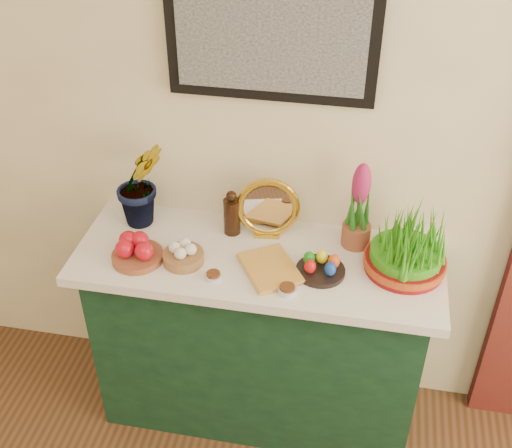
% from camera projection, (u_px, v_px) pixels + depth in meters
% --- Properties ---
extents(sideboard, '(1.30, 0.45, 0.85)m').
position_uv_depth(sideboard, '(258.00, 340.00, 2.72)').
color(sideboard, '#163E23').
rests_on(sideboard, ground).
extents(tablecloth, '(1.40, 0.55, 0.04)m').
position_uv_depth(tablecloth, '(258.00, 259.00, 2.46)').
color(tablecloth, silver).
rests_on(tablecloth, sideboard).
extents(hyacinth_green, '(0.31, 0.30, 0.48)m').
position_uv_depth(hyacinth_green, '(139.00, 171.00, 2.48)').
color(hyacinth_green, '#226819').
rests_on(hyacinth_green, tablecloth).
extents(apple_bowl, '(0.23, 0.23, 0.10)m').
position_uv_depth(apple_bowl, '(137.00, 251.00, 2.40)').
color(apple_bowl, brown).
rests_on(apple_bowl, tablecloth).
extents(garlic_basket, '(0.19, 0.19, 0.09)m').
position_uv_depth(garlic_basket, '(183.00, 254.00, 2.39)').
color(garlic_basket, olive).
rests_on(garlic_basket, tablecloth).
extents(vinegar_cruet, '(0.07, 0.07, 0.19)m').
position_uv_depth(vinegar_cruet, '(232.00, 214.00, 2.51)').
color(vinegar_cruet, black).
rests_on(vinegar_cruet, tablecloth).
extents(mirror, '(0.25, 0.09, 0.25)m').
position_uv_depth(mirror, '(268.00, 208.00, 2.48)').
color(mirror, gold).
rests_on(mirror, tablecloth).
extents(book, '(0.26, 0.28, 0.03)m').
position_uv_depth(book, '(247.00, 273.00, 2.33)').
color(book, gold).
rests_on(book, tablecloth).
extents(spice_dish_left, '(0.06, 0.06, 0.03)m').
position_uv_depth(spice_dish_left, '(213.00, 276.00, 2.33)').
color(spice_dish_left, silver).
rests_on(spice_dish_left, tablecloth).
extents(spice_dish_right, '(0.07, 0.07, 0.03)m').
position_uv_depth(spice_dish_right, '(287.00, 289.00, 2.26)').
color(spice_dish_right, silver).
rests_on(spice_dish_right, tablecloth).
extents(egg_plate, '(0.18, 0.18, 0.07)m').
position_uv_depth(egg_plate, '(321.00, 267.00, 2.34)').
color(egg_plate, black).
rests_on(egg_plate, tablecloth).
extents(hyacinth_pink, '(0.11, 0.11, 0.36)m').
position_uv_depth(hyacinth_pink, '(359.00, 209.00, 2.40)').
color(hyacinth_pink, brown).
rests_on(hyacinth_pink, tablecloth).
extents(wheatgrass_sabzeh, '(0.30, 0.30, 0.25)m').
position_uv_depth(wheatgrass_sabzeh, '(407.00, 246.00, 2.31)').
color(wheatgrass_sabzeh, maroon).
rests_on(wheatgrass_sabzeh, tablecloth).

